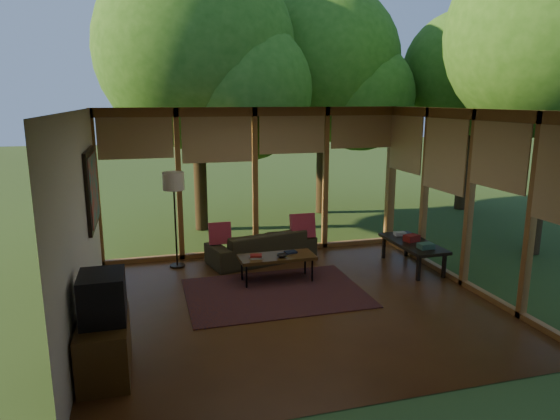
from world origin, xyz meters
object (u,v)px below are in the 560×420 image
object	(u,v)px
floor_lamp	(174,187)
side_console	(413,244)
sofa	(262,246)
coffee_table	(277,258)
media_cabinet	(105,346)
television	(103,297)

from	to	relation	value
floor_lamp	side_console	xyz separation A→B (m)	(3.89, -1.13, -1.00)
sofa	floor_lamp	distance (m)	1.87
coffee_table	side_console	xyz separation A→B (m)	(2.41, 0.02, 0.02)
sofa	side_console	world-z (taller)	sofa
sofa	media_cabinet	size ratio (longest dim) A/B	1.90
coffee_table	side_console	bearing A→B (deg)	0.58
sofa	television	world-z (taller)	television
side_console	coffee_table	bearing A→B (deg)	-179.42
sofa	coffee_table	distance (m)	1.08
media_cabinet	side_console	size ratio (longest dim) A/B	0.71
television	floor_lamp	xyz separation A→B (m)	(0.96, 3.30, 0.56)
floor_lamp	sofa	bearing A→B (deg)	-3.04
media_cabinet	side_console	distance (m)	5.33
media_cabinet	floor_lamp	distance (m)	3.61
sofa	media_cabinet	bearing A→B (deg)	38.62
sofa	coffee_table	size ratio (longest dim) A/B	1.59
side_console	floor_lamp	bearing A→B (deg)	163.83
floor_lamp	media_cabinet	bearing A→B (deg)	-106.51
sofa	coffee_table	bearing A→B (deg)	75.63
sofa	coffee_table	xyz separation A→B (m)	(-0.01, -1.07, 0.11)
floor_lamp	television	bearing A→B (deg)	-106.19
television	sofa	bearing A→B (deg)	52.77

